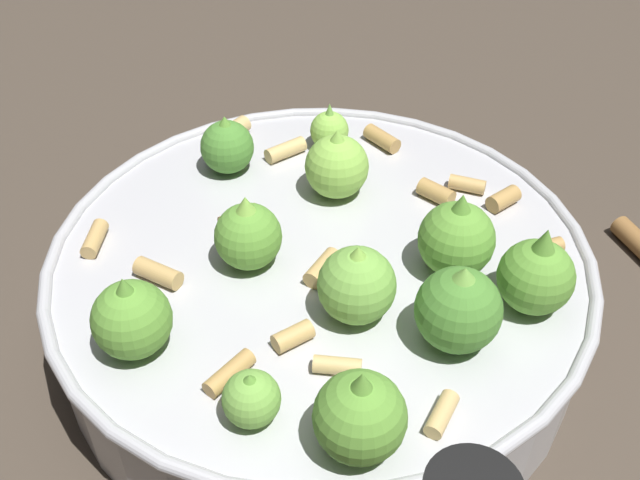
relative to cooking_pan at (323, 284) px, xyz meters
The scene contains 2 objects.
ground_plane 0.04m from the cooking_pan, 44.88° to the right, with size 2.40×2.40×0.00m, color #42382D.
cooking_pan is the anchor object (origin of this frame).
Camera 1 is at (-0.09, 0.33, 0.38)m, focal length 41.14 mm.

